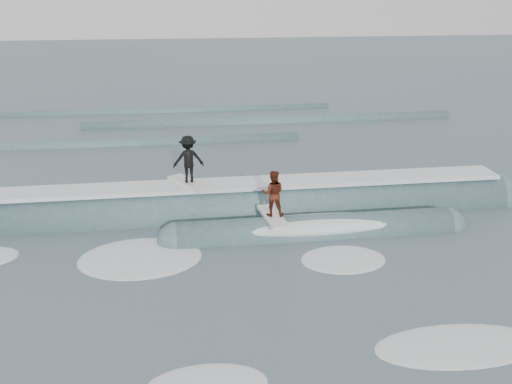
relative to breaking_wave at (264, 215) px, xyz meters
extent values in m
plane|color=#3B4B56|center=(-0.37, -3.50, -0.05)|extent=(160.00, 160.00, 0.00)
cylinder|color=#395D61|center=(-0.37, 0.45, -0.05)|extent=(18.45, 2.00, 2.00)
sphere|color=#395D61|center=(8.85, 0.45, -0.05)|extent=(2.00, 2.00, 2.00)
cylinder|color=#395D61|center=(1.43, -1.75, -0.05)|extent=(9.00, 1.25, 1.25)
sphere|color=#395D61|center=(-3.07, -1.75, -0.05)|extent=(1.25, 1.25, 1.25)
sphere|color=#395D61|center=(5.93, -1.75, -0.05)|extent=(1.25, 1.25, 1.25)
cube|color=white|center=(-0.37, 0.45, 1.02)|extent=(18.00, 1.30, 0.14)
ellipsoid|color=white|center=(1.43, -1.75, 0.25)|extent=(7.60, 1.30, 0.60)
cube|color=silver|center=(-2.55, 0.45, 1.14)|extent=(1.51, 1.99, 0.10)
imported|color=black|center=(-2.55, 0.45, 2.01)|extent=(1.10, 0.69, 1.62)
cube|color=white|center=(-0.01, -1.75, 0.63)|extent=(0.75, 2.04, 0.10)
imported|color=#4C1B0E|center=(-0.01, -1.75, 1.42)|extent=(0.80, 0.68, 1.48)
ellipsoid|color=white|center=(-4.15, -2.73, -0.05)|extent=(3.66, 2.50, 0.10)
ellipsoid|color=white|center=(3.07, -8.26, -0.05)|extent=(3.19, 2.17, 0.10)
ellipsoid|color=white|center=(1.76, -3.71, -0.05)|extent=(2.93, 2.00, 0.10)
cylinder|color=#395D61|center=(-7.51, 10.50, -0.05)|extent=(22.00, 0.70, 0.70)
cylinder|color=#395D61|center=(2.80, 14.50, -0.05)|extent=(22.00, 0.80, 0.80)
cylinder|color=#395D61|center=(-3.70, 18.50, -0.05)|extent=(22.00, 0.60, 0.60)
camera|label=1|loc=(-2.99, -18.29, 7.46)|focal=40.00mm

